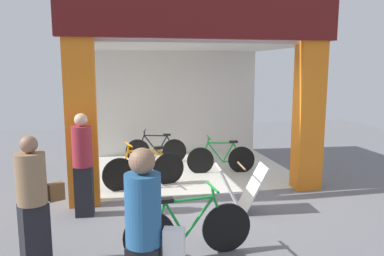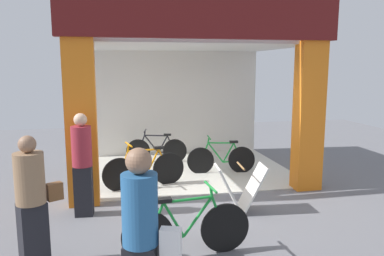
{
  "view_description": "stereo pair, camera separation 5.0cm",
  "coord_description": "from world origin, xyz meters",
  "px_view_note": "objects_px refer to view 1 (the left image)",
  "views": [
    {
      "loc": [
        -1.63,
        -6.66,
        2.41
      ],
      "look_at": [
        0.0,
        0.9,
        1.15
      ],
      "focal_mm": 35.43,
      "sensor_mm": 36.0,
      "label": 1
    },
    {
      "loc": [
        -1.58,
        -6.67,
        2.41
      ],
      "look_at": [
        0.0,
        0.9,
        1.15
      ],
      "focal_mm": 35.43,
      "sensor_mm": 36.0,
      "label": 2
    }
  ],
  "objects_px": {
    "bicycle_inside_0": "(156,150)",
    "bicycle_inside_2": "(145,170)",
    "bicycle_parked_0": "(189,229)",
    "pedestrian_2": "(83,164)",
    "sandwich_board_sign": "(241,188)",
    "pedestrian_1": "(33,201)",
    "bicycle_inside_1": "(221,159)",
    "pedestrian_0": "(145,238)"
  },
  "relations": [
    {
      "from": "bicycle_inside_0",
      "to": "bicycle_inside_1",
      "type": "xyz_separation_m",
      "value": [
        1.32,
        -1.29,
        0.01
      ]
    },
    {
      "from": "pedestrian_0",
      "to": "pedestrian_1",
      "type": "height_order",
      "value": "pedestrian_0"
    },
    {
      "from": "bicycle_parked_0",
      "to": "pedestrian_1",
      "type": "distance_m",
      "value": 1.91
    },
    {
      "from": "bicycle_inside_1",
      "to": "pedestrian_1",
      "type": "bearing_deg",
      "value": -134.02
    },
    {
      "from": "bicycle_parked_0",
      "to": "pedestrian_1",
      "type": "height_order",
      "value": "pedestrian_1"
    },
    {
      "from": "sandwich_board_sign",
      "to": "pedestrian_2",
      "type": "distance_m",
      "value": 2.61
    },
    {
      "from": "sandwich_board_sign",
      "to": "pedestrian_1",
      "type": "xyz_separation_m",
      "value": [
        -3.01,
        -1.19,
        0.44
      ]
    },
    {
      "from": "sandwich_board_sign",
      "to": "pedestrian_2",
      "type": "bearing_deg",
      "value": 171.5
    },
    {
      "from": "bicycle_parked_0",
      "to": "sandwich_board_sign",
      "type": "bearing_deg",
      "value": 48.62
    },
    {
      "from": "pedestrian_2",
      "to": "bicycle_inside_1",
      "type": "bearing_deg",
      "value": 33.33
    },
    {
      "from": "bicycle_inside_2",
      "to": "bicycle_inside_1",
      "type": "bearing_deg",
      "value": 20.7
    },
    {
      "from": "bicycle_inside_0",
      "to": "pedestrian_0",
      "type": "xyz_separation_m",
      "value": [
        -0.83,
        -6.09,
        0.55
      ]
    },
    {
      "from": "bicycle_inside_0",
      "to": "bicycle_inside_2",
      "type": "height_order",
      "value": "bicycle_inside_2"
    },
    {
      "from": "bicycle_inside_1",
      "to": "pedestrian_0",
      "type": "height_order",
      "value": "pedestrian_0"
    },
    {
      "from": "bicycle_inside_1",
      "to": "sandwich_board_sign",
      "type": "xyz_separation_m",
      "value": [
        -0.33,
        -2.27,
        0.06
      ]
    },
    {
      "from": "bicycle_inside_1",
      "to": "pedestrian_1",
      "type": "distance_m",
      "value": 4.84
    },
    {
      "from": "pedestrian_2",
      "to": "bicycle_parked_0",
      "type": "bearing_deg",
      "value": -50.93
    },
    {
      "from": "bicycle_parked_0",
      "to": "pedestrian_2",
      "type": "bearing_deg",
      "value": 129.07
    },
    {
      "from": "bicycle_parked_0",
      "to": "pedestrian_1",
      "type": "xyz_separation_m",
      "value": [
        -1.84,
        0.14,
        0.47
      ]
    },
    {
      "from": "bicycle_parked_0",
      "to": "sandwich_board_sign",
      "type": "height_order",
      "value": "bicycle_parked_0"
    },
    {
      "from": "sandwich_board_sign",
      "to": "bicycle_parked_0",
      "type": "bearing_deg",
      "value": -131.38
    },
    {
      "from": "bicycle_inside_1",
      "to": "pedestrian_2",
      "type": "distance_m",
      "value": 3.48
    },
    {
      "from": "sandwich_board_sign",
      "to": "pedestrian_1",
      "type": "distance_m",
      "value": 3.26
    },
    {
      "from": "bicycle_inside_2",
      "to": "pedestrian_0",
      "type": "bearing_deg",
      "value": -94.98
    },
    {
      "from": "bicycle_inside_0",
      "to": "bicycle_inside_2",
      "type": "bearing_deg",
      "value": -103.36
    },
    {
      "from": "bicycle_inside_1",
      "to": "bicycle_parked_0",
      "type": "height_order",
      "value": "bicycle_parked_0"
    },
    {
      "from": "bicycle_inside_0",
      "to": "pedestrian_2",
      "type": "relative_size",
      "value": 0.89
    },
    {
      "from": "bicycle_parked_0",
      "to": "bicycle_inside_0",
      "type": "bearing_deg",
      "value": 87.95
    },
    {
      "from": "bicycle_parked_0",
      "to": "pedestrian_2",
      "type": "height_order",
      "value": "pedestrian_2"
    },
    {
      "from": "bicycle_parked_0",
      "to": "sandwich_board_sign",
      "type": "xyz_separation_m",
      "value": [
        1.16,
        1.32,
        0.03
      ]
    },
    {
      "from": "pedestrian_1",
      "to": "pedestrian_2",
      "type": "xyz_separation_m",
      "value": [
        0.46,
        1.57,
        0.02
      ]
    },
    {
      "from": "sandwich_board_sign",
      "to": "pedestrian_0",
      "type": "height_order",
      "value": "pedestrian_0"
    },
    {
      "from": "bicycle_inside_2",
      "to": "sandwich_board_sign",
      "type": "distance_m",
      "value": 2.16
    },
    {
      "from": "bicycle_inside_1",
      "to": "bicycle_inside_0",
      "type": "bearing_deg",
      "value": 135.78
    },
    {
      "from": "bicycle_parked_0",
      "to": "pedestrian_2",
      "type": "distance_m",
      "value": 2.25
    },
    {
      "from": "bicycle_inside_1",
      "to": "sandwich_board_sign",
      "type": "distance_m",
      "value": 2.3
    },
    {
      "from": "pedestrian_1",
      "to": "sandwich_board_sign",
      "type": "bearing_deg",
      "value": 21.5
    },
    {
      "from": "bicycle_inside_0",
      "to": "bicycle_parked_0",
      "type": "xyz_separation_m",
      "value": [
        -0.17,
        -4.88,
        0.03
      ]
    },
    {
      "from": "bicycle_inside_2",
      "to": "pedestrian_2",
      "type": "bearing_deg",
      "value": -131.84
    },
    {
      "from": "bicycle_inside_0",
      "to": "bicycle_parked_0",
      "type": "relative_size",
      "value": 0.9
    },
    {
      "from": "bicycle_inside_2",
      "to": "bicycle_parked_0",
      "type": "height_order",
      "value": "bicycle_inside_2"
    },
    {
      "from": "bicycle_inside_0",
      "to": "bicycle_parked_0",
      "type": "distance_m",
      "value": 4.88
    }
  ]
}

